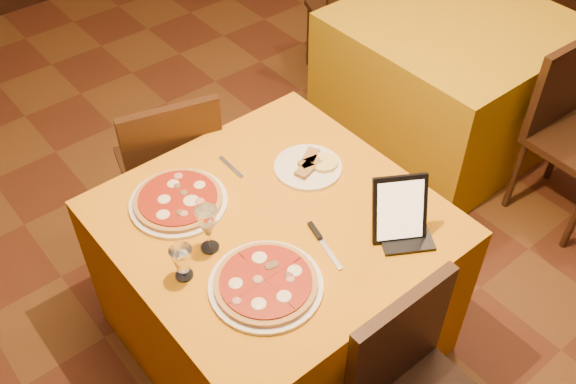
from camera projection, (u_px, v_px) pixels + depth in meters
floor at (358, 271)px, 3.09m from camera, size 6.00×7.00×0.01m
main_table at (275, 281)px, 2.57m from camera, size 1.10×1.10×0.75m
side_table at (447, 81)px, 3.58m from camera, size 1.10×1.10×0.75m
chair_main_far at (169, 165)px, 2.95m from camera, size 0.46×0.46×0.91m
chair_side_far at (347, 12)px, 3.98m from camera, size 0.57×0.57×0.91m
pizza_near at (266, 284)px, 2.08m from camera, size 0.38×0.38×0.03m
pizza_far at (178, 201)px, 2.35m from camera, size 0.36×0.36×0.03m
cutlet_dish at (308, 166)px, 2.49m from camera, size 0.27×0.27×0.03m
wine_glass at (208, 229)px, 2.14m from camera, size 0.08×0.08×0.19m
water_glass at (182, 263)px, 2.08m from camera, size 0.07×0.07×0.13m
tablet at (400, 209)px, 2.17m from camera, size 0.21×0.18×0.23m
knife at (326, 248)px, 2.20m from camera, size 0.07×0.20×0.01m
fork_near at (243, 316)px, 2.00m from camera, size 0.06×0.17×0.01m
fork_far at (231, 167)px, 2.50m from camera, size 0.02×0.15×0.01m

